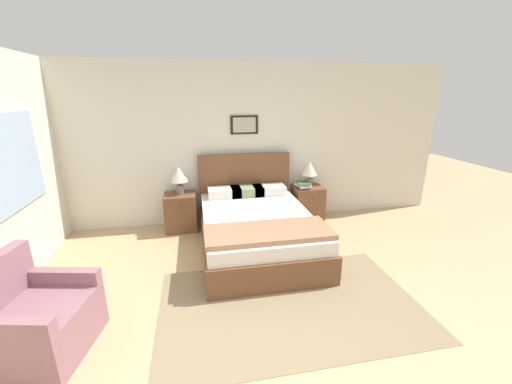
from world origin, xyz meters
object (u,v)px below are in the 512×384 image
bed (256,228)px  nightstand_by_door (307,203)px  armchair (35,321)px  table_lamp_by_door (309,170)px  table_lamp_near_window (179,176)px  nightstand_near_window (181,212)px

bed → nightstand_by_door: 1.36m
armchair → bed: bearing=136.7°
table_lamp_by_door → armchair: bearing=-143.9°
bed → table_lamp_near_window: bearing=140.7°
armchair → nightstand_by_door: size_ratio=1.50×
bed → table_lamp_near_window: size_ratio=5.01×
nightstand_near_window → table_lamp_near_window: bearing=64.9°
table_lamp_by_door → bed: bearing=-141.2°
nightstand_near_window → table_lamp_by_door: table_lamp_by_door is taller
nightstand_near_window → table_lamp_by_door: size_ratio=1.38×
nightstand_near_window → nightstand_by_door: bearing=0.0°
table_lamp_by_door → nightstand_near_window: bearing=-179.4°
bed → table_lamp_by_door: bearing=38.8°
nightstand_near_window → table_lamp_near_window: table_lamp_near_window is taller
nightstand_by_door → table_lamp_near_window: bearing=179.4°
nightstand_by_door → table_lamp_by_door: bearing=63.8°
nightstand_near_window → table_lamp_near_window: (0.01, 0.02, 0.59)m
armchair → table_lamp_near_window: (1.12, 2.38, 0.60)m
bed → armchair: bearing=-145.3°
bed → table_lamp_near_window: 1.49m
nightstand_by_door → table_lamp_by_door: 0.59m
armchair → nightstand_near_window: 2.60m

